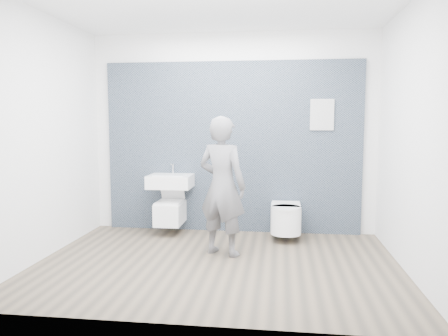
# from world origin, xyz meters

# --- Properties ---
(ground) EXTENTS (4.00, 4.00, 0.00)m
(ground) POSITION_xyz_m (0.00, 0.00, 0.00)
(ground) COLOR brown
(ground) RESTS_ON ground
(room_shell) EXTENTS (4.00, 4.00, 4.00)m
(room_shell) POSITION_xyz_m (0.00, 0.00, 1.74)
(room_shell) COLOR silver
(room_shell) RESTS_ON ground
(tile_wall) EXTENTS (3.60, 0.06, 2.40)m
(tile_wall) POSITION_xyz_m (0.00, 1.47, 0.00)
(tile_wall) COLOR black
(tile_wall) RESTS_ON ground
(washbasin) EXTENTS (0.60, 0.45, 0.45)m
(washbasin) POSITION_xyz_m (-0.84, 1.21, 0.74)
(washbasin) COLOR white
(washbasin) RESTS_ON ground
(toilet_square) EXTENTS (0.36, 0.52, 0.66)m
(toilet_square) POSITION_xyz_m (-0.84, 1.19, 0.32)
(toilet_square) COLOR white
(toilet_square) RESTS_ON ground
(toilet_rounded) EXTENTS (0.40, 0.67, 0.36)m
(toilet_rounded) POSITION_xyz_m (0.77, 1.10, 0.29)
(toilet_rounded) COLOR white
(toilet_rounded) RESTS_ON ground
(info_placard) EXTENTS (0.32, 0.03, 0.42)m
(info_placard) POSITION_xyz_m (1.24, 1.43, 0.00)
(info_placard) COLOR white
(info_placard) RESTS_ON ground
(visitor) EXTENTS (0.70, 0.58, 1.63)m
(visitor) POSITION_xyz_m (0.01, 0.34, 0.81)
(visitor) COLOR slate
(visitor) RESTS_ON ground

